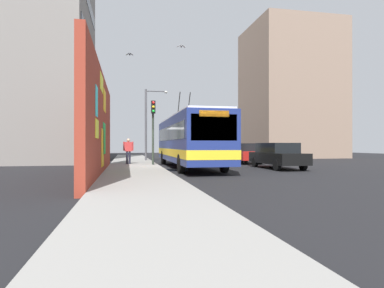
{
  "coord_description": "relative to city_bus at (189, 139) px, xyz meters",
  "views": [
    {
      "loc": [
        -20.34,
        2.11,
        1.47
      ],
      "look_at": [
        -0.45,
        -1.92,
        1.52
      ],
      "focal_mm": 30.56,
      "sensor_mm": 36.0,
      "label": 1
    }
  ],
  "objects": [
    {
      "name": "city_bus",
      "position": [
        0.0,
        0.0,
        0.0
      ],
      "size": [
        12.4,
        2.58,
        5.03
      ],
      "color": "navy",
      "rests_on": "ground_plane"
    },
    {
      "name": "building_far_left",
      "position": [
        9.93,
        11.0,
        8.82
      ],
      "size": [
        12.16,
        7.7,
        21.26
      ],
      "color": "gray",
      "rests_on": "ground_plane"
    },
    {
      "name": "sidewalk_slab",
      "position": [
        -0.08,
        3.4,
        -1.73
      ],
      "size": [
        48.0,
        3.2,
        0.15
      ],
      "primitive_type": "cube",
      "color": "gray",
      "rests_on": "ground_plane"
    },
    {
      "name": "street_lamp",
      "position": [
        7.52,
        2.01,
        1.87
      ],
      "size": [
        0.44,
        1.95,
        6.05
      ],
      "color": "#4C4C51",
      "rests_on": "sidewalk_slab"
    },
    {
      "name": "pedestrian_midblock",
      "position": [
        2.54,
        3.75,
        -0.62
      ],
      "size": [
        0.23,
        0.7,
        1.75
      ],
      "color": "#1E1E2D",
      "rests_on": "sidewalk_slab"
    },
    {
      "name": "parked_car_black",
      "position": [
        -1.81,
        -5.2,
        -0.97
      ],
      "size": [
        4.84,
        1.83,
        1.58
      ],
      "color": "black",
      "rests_on": "ground_plane"
    },
    {
      "name": "flying_pigeons",
      "position": [
        1.88,
        2.08,
        6.08
      ],
      "size": [
        4.56,
        3.66,
        0.66
      ],
      "color": "#47474C"
    },
    {
      "name": "graffiti_wall",
      "position": [
        -4.01,
        5.15,
        0.65
      ],
      "size": [
        14.16,
        0.32,
        4.91
      ],
      "color": "maroon",
      "rests_on": "ground_plane"
    },
    {
      "name": "parked_car_red",
      "position": [
        4.06,
        -5.2,
        -0.98
      ],
      "size": [
        4.52,
        1.75,
        1.58
      ],
      "color": "#B21E19",
      "rests_on": "ground_plane"
    },
    {
      "name": "curbside_puddle",
      "position": [
        -1.58,
        1.2,
        -1.81
      ],
      "size": [
        1.82,
        1.82,
        0.0
      ],
      "primitive_type": "cylinder",
      "color": "black",
      "rests_on": "ground_plane"
    },
    {
      "name": "parked_car_dark_gray",
      "position": [
        15.77,
        -5.2,
        -0.97
      ],
      "size": [
        4.85,
        1.74,
        1.58
      ],
      "color": "#38383D",
      "rests_on": "ground_plane"
    },
    {
      "name": "parked_car_navy",
      "position": [
        10.41,
        -5.2,
        -0.97
      ],
      "size": [
        4.88,
        1.83,
        1.58
      ],
      "color": "navy",
      "rests_on": "ground_plane"
    },
    {
      "name": "traffic_light",
      "position": [
        1.23,
        2.15,
        1.2
      ],
      "size": [
        0.49,
        0.28,
        4.25
      ],
      "color": "#2D382D",
      "rests_on": "sidewalk_slab"
    },
    {
      "name": "building_far_right",
      "position": [
        15.27,
        -15.2,
        5.92
      ],
      "size": [
        9.34,
        9.68,
        15.47
      ],
      "color": "gray",
      "rests_on": "ground_plane"
    },
    {
      "name": "ground_plane",
      "position": [
        -0.08,
        1.8,
        -1.81
      ],
      "size": [
        80.0,
        80.0,
        0.0
      ],
      "primitive_type": "plane",
      "color": "black"
    }
  ]
}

